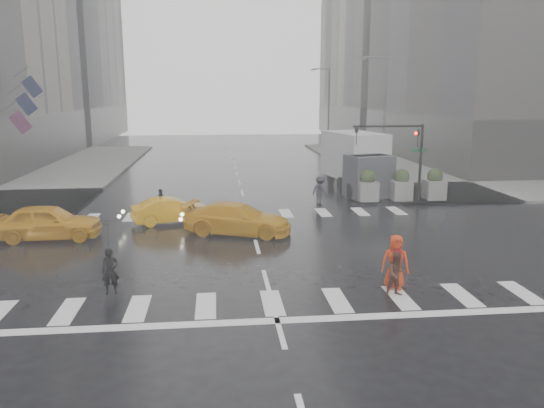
{
  "coord_description": "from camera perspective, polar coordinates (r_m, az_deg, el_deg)",
  "views": [
    {
      "loc": [
        -1.59,
        -20.99,
        6.24
      ],
      "look_at": [
        0.84,
        2.0,
        1.37
      ],
      "focal_mm": 35.0,
      "sensor_mm": 36.0,
      "label": 1
    }
  ],
  "objects": [
    {
      "name": "taxi_front",
      "position": [
        24.84,
        -22.96,
        -1.8
      ],
      "size": [
        4.52,
        1.92,
        1.53
      ],
      "primitive_type": "imported",
      "rotation": [
        0.0,
        0.0,
        1.6
      ],
      "color": "orange",
      "rests_on": "ground"
    },
    {
      "name": "street_lamp_far",
      "position": [
        60.31,
        6.0,
        10.6
      ],
      "size": [
        2.15,
        0.22,
        9.0
      ],
      "color": "#59595B",
      "rests_on": "ground"
    },
    {
      "name": "box_truck",
      "position": [
        34.43,
        9.21,
        4.63
      ],
      "size": [
        2.61,
        6.97,
        3.7
      ],
      "rotation": [
        0.0,
        0.0,
        0.21
      ],
      "color": "silver",
      "rests_on": "ground"
    },
    {
      "name": "pedestrian_black",
      "position": [
        17.25,
        -17.18,
        -3.99
      ],
      "size": [
        1.1,
        1.12,
        2.43
      ],
      "rotation": [
        0.0,
        0.0,
        0.16
      ],
      "color": "black",
      "rests_on": "ground"
    },
    {
      "name": "planter_mid",
      "position": [
        31.5,
        13.72,
        1.95
      ],
      "size": [
        1.1,
        1.1,
        1.8
      ],
      "color": "slate",
      "rests_on": "ground"
    },
    {
      "name": "flag_cluster",
      "position": [
        41.74,
        -25.29,
        9.96
      ],
      "size": [
        2.87,
        3.06,
        4.69
      ],
      "color": "#59595B",
      "rests_on": "ground"
    },
    {
      "name": "planter_east",
      "position": [
        32.23,
        17.07,
        1.98
      ],
      "size": [
        1.1,
        1.1,
        1.8
      ],
      "color": "slate",
      "rests_on": "ground"
    },
    {
      "name": "taxi_rear",
      "position": [
        23.83,
        -3.71,
        -1.58
      ],
      "size": [
        4.65,
        3.16,
        1.4
      ],
      "primitive_type": "imported",
      "rotation": [
        0.0,
        0.0,
        1.26
      ],
      "color": "orange",
      "rests_on": "ground"
    },
    {
      "name": "planter_west",
      "position": [
        30.88,
        10.22,
        1.9
      ],
      "size": [
        1.1,
        1.1,
        1.8
      ],
      "color": "slate",
      "rests_on": "ground"
    },
    {
      "name": "pedestrian_brown",
      "position": [
        17.06,
        13.31,
        -7.35
      ],
      "size": [
        0.74,
        0.6,
        1.42
      ],
      "primitive_type": "imported",
      "rotation": [
        0.0,
        0.0,
        0.1
      ],
      "color": "#402216",
      "rests_on": "ground"
    },
    {
      "name": "taxi_mid",
      "position": [
        26.26,
        -10.77,
        -0.67
      ],
      "size": [
        3.99,
        2.35,
        1.24
      ],
      "primitive_type": "imported",
      "rotation": [
        0.0,
        0.0,
        1.86
      ],
      "color": "orange",
      "rests_on": "ground"
    },
    {
      "name": "sidewalk_ne",
      "position": [
        44.33,
        22.49,
        2.99
      ],
      "size": [
        35.0,
        35.0,
        0.15
      ],
      "primitive_type": "cube",
      "color": "slate",
      "rests_on": "ground"
    },
    {
      "name": "pedestrian_far_b",
      "position": [
        29.92,
        5.17,
        1.43
      ],
      "size": [
        1.15,
        1.2,
        1.66
      ],
      "primitive_type": "imported",
      "rotation": [
        0.0,
        0.0,
        2.28
      ],
      "color": "black",
      "rests_on": "ground"
    },
    {
      "name": "building_ne_far",
      "position": [
        83.46,
        16.37,
        18.34
      ],
      "size": [
        26.05,
        26.05,
        36.0
      ],
      "color": "gray",
      "rests_on": "ground"
    },
    {
      "name": "pedestrian_far_a",
      "position": [
        27.41,
        -11.83,
        0.07
      ],
      "size": [
        0.9,
        0.59,
        1.49
      ],
      "primitive_type": "imported",
      "rotation": [
        0.0,
        0.0,
        3.21
      ],
      "color": "black",
      "rests_on": "ground"
    },
    {
      "name": "street_lamp_near",
      "position": [
        40.96,
        11.86,
        9.84
      ],
      "size": [
        2.15,
        0.22,
        9.0
      ],
      "color": "#59595B",
      "rests_on": "ground"
    },
    {
      "name": "traffic_signal_pole",
      "position": [
        31.03,
        14.05,
        5.95
      ],
      "size": [
        4.45,
        0.42,
        4.5
      ],
      "color": "black",
      "rests_on": "ground"
    },
    {
      "name": "pedestrian_orange",
      "position": [
        17.61,
        13.12,
        -6.07
      ],
      "size": [
        0.99,
        0.77,
        1.79
      ],
      "rotation": [
        0.0,
        0.0,
        -0.26
      ],
      "color": "red",
      "rests_on": "ground"
    },
    {
      "name": "ground",
      "position": [
        21.96,
        -1.63,
        -4.62
      ],
      "size": [
        120.0,
        120.0,
        0.0
      ],
      "primitive_type": "plane",
      "color": "black",
      "rests_on": "ground"
    },
    {
      "name": "road_markings",
      "position": [
        21.96,
        -1.63,
        -4.6
      ],
      "size": [
        18.0,
        48.0,
        0.01
      ],
      "primitive_type": null,
      "color": "silver",
      "rests_on": "ground"
    }
  ]
}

